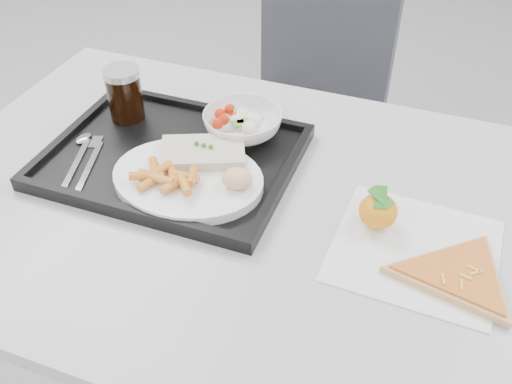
{
  "coord_description": "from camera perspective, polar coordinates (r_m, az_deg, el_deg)",
  "views": [
    {
      "loc": [
        0.27,
        -0.4,
        1.4
      ],
      "look_at": [
        0.01,
        0.3,
        0.77
      ],
      "focal_mm": 40.0,
      "sensor_mm": 36.0,
      "label": 1
    }
  ],
  "objects": [
    {
      "name": "salad_bowl",
      "position": [
        1.11,
        -1.34,
        6.83
      ],
      "size": [
        0.15,
        0.15,
        0.05
      ],
      "color": "white",
      "rests_on": "tray"
    },
    {
      "name": "pizza_slice",
      "position": [
        0.9,
        19.54,
        -7.82
      ],
      "size": [
        0.28,
        0.28,
        0.02
      ],
      "color": "tan",
      "rests_on": "napkin"
    },
    {
      "name": "salad_contents",
      "position": [
        1.1,
        -1.53,
        7.27
      ],
      "size": [
        0.1,
        0.08,
        0.03
      ],
      "color": "red",
      "rests_on": "salad_bowl"
    },
    {
      "name": "tangerine",
      "position": [
        0.93,
        12.12,
        -1.86
      ],
      "size": [
        0.08,
        0.08,
        0.07
      ],
      "color": "orange",
      "rests_on": "napkin"
    },
    {
      "name": "tray",
      "position": [
        1.08,
        -8.35,
        3.39
      ],
      "size": [
        0.45,
        0.35,
        0.03
      ],
      "color": "black",
      "rests_on": "table"
    },
    {
      "name": "table",
      "position": [
        1.03,
        -0.49,
        -3.56
      ],
      "size": [
        1.2,
        0.8,
        0.75
      ],
      "color": "#AEAFB1",
      "rests_on": "ground"
    },
    {
      "name": "cola_glass",
      "position": [
        1.17,
        -13.03,
        9.63
      ],
      "size": [
        0.07,
        0.07,
        0.11
      ],
      "color": "black",
      "rests_on": "tray"
    },
    {
      "name": "napkin",
      "position": [
        0.93,
        15.6,
        -5.61
      ],
      "size": [
        0.26,
        0.25,
        0.0
      ],
      "color": "silver",
      "rests_on": "table"
    },
    {
      "name": "fish_fillet",
      "position": [
        1.03,
        -5.33,
        3.97
      ],
      "size": [
        0.17,
        0.14,
        0.03
      ],
      "color": "beige",
      "rests_on": "dinner_plate"
    },
    {
      "name": "carrot_pile",
      "position": [
        0.98,
        -8.99,
        1.5
      ],
      "size": [
        0.12,
        0.09,
        0.02
      ],
      "color": "orange",
      "rests_on": "dinner_plate"
    },
    {
      "name": "cutlery",
      "position": [
        1.11,
        -16.79,
        3.68
      ],
      "size": [
        0.11,
        0.17,
        0.01
      ],
      "color": "silver",
      "rests_on": "tray"
    },
    {
      "name": "dinner_plate",
      "position": [
        1.0,
        -6.82,
        1.31
      ],
      "size": [
        0.27,
        0.27,
        0.02
      ],
      "color": "white",
      "rests_on": "tray"
    },
    {
      "name": "bread_roll",
      "position": [
        0.96,
        -1.88,
        1.33
      ],
      "size": [
        0.06,
        0.05,
        0.03
      ],
      "color": "#DEB082",
      "rests_on": "dinner_plate"
    },
    {
      "name": "chair",
      "position": [
        1.72,
        5.67,
        9.96
      ],
      "size": [
        0.48,
        0.48,
        0.93
      ],
      "color": "#35363C",
      "rests_on": "ground"
    }
  ]
}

